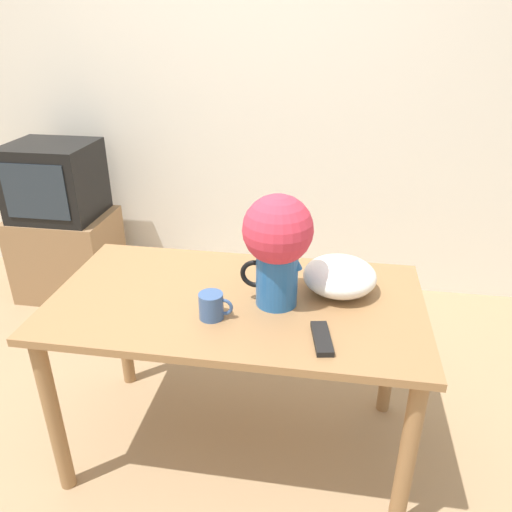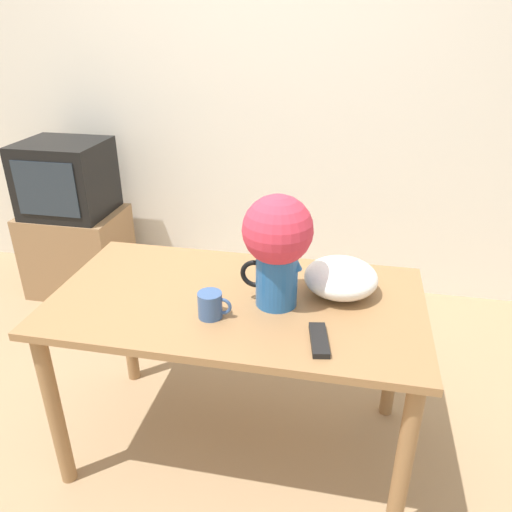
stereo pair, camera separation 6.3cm
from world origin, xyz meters
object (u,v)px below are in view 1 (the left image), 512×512
Objects in this scene: flower_vase at (277,242)px; white_bowl at (340,276)px; tv_set at (55,181)px; coffee_mug at (212,306)px.

flower_vase is 1.51× the size of white_bowl.
white_bowl is 2.03m from tv_set.
flower_vase reaches higher than tv_set.
tv_set is (-1.53, 1.15, -0.21)m from flower_vase.
tv_set reaches higher than white_bowl.
white_bowl is at bearing 30.46° from coffee_mug.
flower_vase is 0.32m from white_bowl.
white_bowl is (0.23, 0.12, -0.18)m from flower_vase.
flower_vase is at bearing 32.62° from coffee_mug.
flower_vase is at bearing -151.62° from white_bowl.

